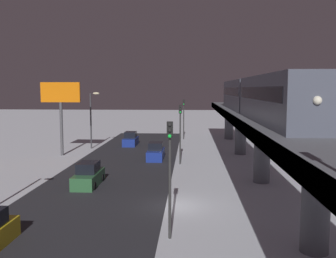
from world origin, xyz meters
TOP-DOWN VIEW (x-y plane):
  - ground_plane at (0.00, 0.00)m, footprint 240.00×240.00m
  - avenue_asphalt at (6.02, 0.00)m, footprint 11.00×86.25m
  - elevated_railway at (-7.30, 0.00)m, footprint 5.00×86.25m
  - subway_train at (-7.39, -11.53)m, footprint 2.94×36.87m
  - sedan_green at (7.42, -5.28)m, footprint 1.91×4.65m
  - sedan_blue at (2.82, -17.58)m, footprint 1.80×4.45m
  - sedan_blue_2 at (7.42, -28.24)m, footprint 1.80×4.19m
  - traffic_light_near at (-0.08, 5.89)m, footprint 0.32×0.44m
  - traffic_light_mid at (-0.08, -14.77)m, footprint 0.32×0.44m
  - traffic_light_far at (-0.08, -35.44)m, footprint 0.32×0.44m
  - commercial_billboard at (14.51, -19.50)m, footprint 4.80×0.36m
  - street_lamp_far at (12.09, -25.00)m, footprint 1.35×0.44m

SIDE VIEW (x-z plane):
  - ground_plane at x=0.00m, z-range 0.00..0.00m
  - avenue_asphalt at x=6.02m, z-range 0.00..0.01m
  - sedan_green at x=7.42m, z-range -0.20..1.77m
  - sedan_blue at x=2.82m, z-range -0.19..1.78m
  - sedan_blue_2 at x=7.42m, z-range -0.19..1.78m
  - traffic_light_near at x=-0.08m, z-range 1.00..7.40m
  - traffic_light_mid at x=-0.08m, z-range 1.00..7.40m
  - traffic_light_far at x=-0.08m, z-range 1.00..7.40m
  - street_lamp_far at x=12.09m, z-range 0.99..8.64m
  - elevated_railway at x=-7.30m, z-range 2.06..7.75m
  - commercial_billboard at x=14.51m, z-range 2.38..11.28m
  - subway_train at x=-7.39m, z-range 5.78..9.18m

